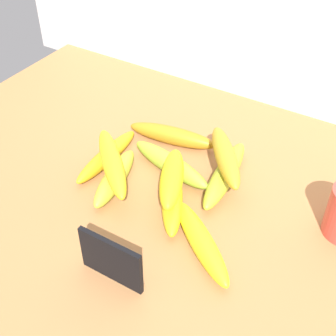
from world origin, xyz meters
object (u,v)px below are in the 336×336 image
(banana_3, at_px, (172,135))
(banana_8, at_px, (172,178))
(banana_2, at_px, (115,178))
(chalkboard_sign, at_px, (111,261))
(banana_1, at_px, (170,164))
(banana_0, at_px, (107,156))
(banana_6, at_px, (172,197))
(banana_5, at_px, (201,242))
(banana_7, at_px, (225,157))
(banana_9, at_px, (112,162))
(banana_4, at_px, (225,174))

(banana_3, height_order, banana_8, banana_8)
(banana_2, distance_m, banana_8, 0.12)
(chalkboard_sign, xyz_separation_m, banana_8, (-0.01, 0.19, 0.02))
(banana_1, bearing_deg, banana_8, -57.31)
(banana_0, relative_size, banana_8, 1.21)
(banana_6, xyz_separation_m, banana_8, (-0.00, 0.01, 0.04))
(banana_1, height_order, banana_5, same)
(chalkboard_sign, xyz_separation_m, banana_5, (0.09, 0.12, -0.02))
(banana_7, height_order, banana_9, banana_7)
(banana_1, xyz_separation_m, banana_9, (-0.07, -0.09, 0.04))
(banana_3, height_order, banana_9, banana_9)
(banana_5, distance_m, banana_7, 0.18)
(banana_4, xyz_separation_m, banana_8, (-0.06, -0.10, 0.04))
(banana_3, xyz_separation_m, banana_9, (-0.02, -0.17, 0.04))
(chalkboard_sign, distance_m, banana_6, 0.19)
(banana_1, distance_m, banana_7, 0.11)
(chalkboard_sign, distance_m, banana_0, 0.28)
(banana_2, distance_m, banana_7, 0.21)
(banana_1, distance_m, banana_3, 0.09)
(banana_0, relative_size, banana_7, 1.05)
(banana_4, distance_m, banana_5, 0.17)
(banana_5, bearing_deg, chalkboard_sign, -126.80)
(chalkboard_sign, distance_m, banana_9, 0.21)
(banana_4, bearing_deg, banana_1, -165.71)
(banana_2, bearing_deg, chalkboard_sign, -54.73)
(banana_5, xyz_separation_m, banana_6, (-0.09, 0.06, 0.00))
(banana_3, bearing_deg, banana_7, -19.44)
(chalkboard_sign, xyz_separation_m, banana_2, (-0.12, 0.17, -0.02))
(banana_4, relative_size, banana_8, 1.31)
(banana_8, relative_size, banana_9, 0.78)
(banana_1, relative_size, banana_9, 0.96)
(banana_4, height_order, banana_6, banana_4)
(banana_3, relative_size, banana_7, 1.07)
(banana_6, height_order, banana_9, banana_9)
(banana_2, relative_size, banana_5, 0.87)
(banana_0, xyz_separation_m, banana_6, (0.17, -0.04, 0.00))
(banana_5, bearing_deg, banana_3, 130.23)
(banana_5, xyz_separation_m, banana_8, (-0.10, 0.07, 0.04))
(banana_6, height_order, banana_8, banana_8)
(chalkboard_sign, relative_size, banana_2, 0.66)
(banana_1, bearing_deg, chalkboard_sign, -78.25)
(banana_2, distance_m, banana_5, 0.22)
(banana_2, distance_m, banana_4, 0.21)
(banana_3, bearing_deg, banana_2, -97.70)
(banana_2, bearing_deg, banana_3, 82.30)
(banana_3, relative_size, banana_6, 1.03)
(banana_3, distance_m, banana_8, 0.18)
(banana_1, relative_size, banana_5, 1.01)
(banana_4, xyz_separation_m, banana_5, (0.04, -0.17, -0.00))
(banana_1, distance_m, banana_2, 0.11)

